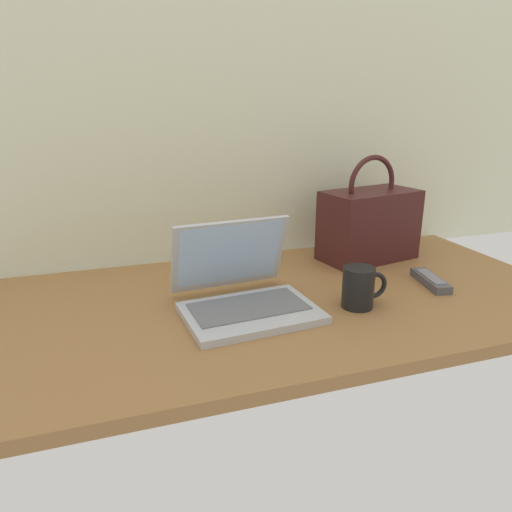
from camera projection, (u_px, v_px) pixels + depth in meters
desk at (271, 304)px, 1.22m from camera, size 1.60×0.76×0.03m
laptop at (243, 291)px, 1.15m from camera, size 0.33×0.32×0.21m
coffee_mug at (359, 287)px, 1.16m from camera, size 0.12×0.08×0.10m
remote_control_near at (430, 280)px, 1.31m from camera, size 0.08×0.17×0.02m
handbag at (369, 223)px, 1.50m from camera, size 0.33×0.22×0.33m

